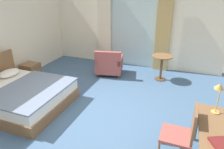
{
  "coord_description": "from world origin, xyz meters",
  "views": [
    {
      "loc": [
        1.83,
        -3.25,
        2.57
      ],
      "look_at": [
        0.41,
        0.44,
        0.86
      ],
      "focal_mm": 32.71,
      "sensor_mm": 36.0,
      "label": 1
    }
  ],
  "objects_px": {
    "desk_chair": "(183,132)",
    "desk_lamp": "(219,90)",
    "bed": "(19,95)",
    "nightstand": "(31,71)",
    "armchair_by_window": "(109,64)",
    "round_cafe_table": "(162,62)",
    "closed_book": "(221,144)",
    "writing_desk": "(219,136)"
  },
  "relations": [
    {
      "from": "bed",
      "to": "round_cafe_table",
      "type": "bearing_deg",
      "value": 42.93
    },
    {
      "from": "closed_book",
      "to": "armchair_by_window",
      "type": "height_order",
      "value": "armchair_by_window"
    },
    {
      "from": "nightstand",
      "to": "desk_lamp",
      "type": "distance_m",
      "value": 5.07
    },
    {
      "from": "round_cafe_table",
      "to": "desk_lamp",
      "type": "bearing_deg",
      "value": -64.81
    },
    {
      "from": "nightstand",
      "to": "armchair_by_window",
      "type": "xyz_separation_m",
      "value": [
        2.09,
        1.12,
        0.1
      ]
    },
    {
      "from": "closed_book",
      "to": "bed",
      "type": "bearing_deg",
      "value": 144.04
    },
    {
      "from": "writing_desk",
      "to": "round_cafe_table",
      "type": "relative_size",
      "value": 1.75
    },
    {
      "from": "desk_lamp",
      "to": "closed_book",
      "type": "xyz_separation_m",
      "value": [
        0.02,
        -0.85,
        -0.33
      ]
    },
    {
      "from": "desk_chair",
      "to": "armchair_by_window",
      "type": "distance_m",
      "value": 3.63
    },
    {
      "from": "bed",
      "to": "nightstand",
      "type": "height_order",
      "value": "bed"
    },
    {
      "from": "bed",
      "to": "nightstand",
      "type": "distance_m",
      "value": 1.56
    },
    {
      "from": "bed",
      "to": "closed_book",
      "type": "relative_size",
      "value": 8.39
    },
    {
      "from": "desk_chair",
      "to": "armchair_by_window",
      "type": "height_order",
      "value": "desk_chair"
    },
    {
      "from": "bed",
      "to": "writing_desk",
      "type": "relative_size",
      "value": 1.59
    },
    {
      "from": "desk_lamp",
      "to": "armchair_by_window",
      "type": "distance_m",
      "value": 3.69
    },
    {
      "from": "desk_lamp",
      "to": "closed_book",
      "type": "relative_size",
      "value": 1.92
    },
    {
      "from": "nightstand",
      "to": "desk_chair",
      "type": "xyz_separation_m",
      "value": [
        4.42,
        -1.66,
        0.28
      ]
    },
    {
      "from": "nightstand",
      "to": "closed_book",
      "type": "height_order",
      "value": "closed_book"
    },
    {
      "from": "armchair_by_window",
      "to": "nightstand",
      "type": "bearing_deg",
      "value": -151.8
    },
    {
      "from": "desk_chair",
      "to": "desk_lamp",
      "type": "xyz_separation_m",
      "value": [
        0.42,
        0.44,
        0.58
      ]
    },
    {
      "from": "desk_lamp",
      "to": "armchair_by_window",
      "type": "relative_size",
      "value": 0.51
    },
    {
      "from": "bed",
      "to": "writing_desk",
      "type": "distance_m",
      "value": 4.1
    },
    {
      "from": "bed",
      "to": "round_cafe_table",
      "type": "distance_m",
      "value": 3.88
    },
    {
      "from": "writing_desk",
      "to": "closed_book",
      "type": "height_order",
      "value": "closed_book"
    },
    {
      "from": "writing_desk",
      "to": "armchair_by_window",
      "type": "distance_m",
      "value": 4.02
    },
    {
      "from": "closed_book",
      "to": "round_cafe_table",
      "type": "distance_m",
      "value": 3.59
    },
    {
      "from": "desk_chair",
      "to": "closed_book",
      "type": "bearing_deg",
      "value": -42.8
    },
    {
      "from": "nightstand",
      "to": "closed_book",
      "type": "xyz_separation_m",
      "value": [
        4.86,
        -2.07,
        0.53
      ]
    },
    {
      "from": "desk_chair",
      "to": "desk_lamp",
      "type": "bearing_deg",
      "value": 46.32
    },
    {
      "from": "nightstand",
      "to": "writing_desk",
      "type": "relative_size",
      "value": 0.36
    },
    {
      "from": "bed",
      "to": "armchair_by_window",
      "type": "height_order",
      "value": "bed"
    },
    {
      "from": "writing_desk",
      "to": "closed_book",
      "type": "distance_m",
      "value": 0.33
    },
    {
      "from": "writing_desk",
      "to": "desk_lamp",
      "type": "distance_m",
      "value": 0.7
    },
    {
      "from": "desk_lamp",
      "to": "closed_book",
      "type": "height_order",
      "value": "desk_lamp"
    },
    {
      "from": "desk_chair",
      "to": "writing_desk",
      "type": "bearing_deg",
      "value": -11.56
    },
    {
      "from": "armchair_by_window",
      "to": "round_cafe_table",
      "type": "bearing_deg",
      "value": 7.0
    },
    {
      "from": "writing_desk",
      "to": "desk_chair",
      "type": "relative_size",
      "value": 1.36
    },
    {
      "from": "writing_desk",
      "to": "desk_chair",
      "type": "xyz_separation_m",
      "value": [
        -0.47,
        0.1,
        -0.14
      ]
    },
    {
      "from": "bed",
      "to": "desk_chair",
      "type": "height_order",
      "value": "bed"
    },
    {
      "from": "armchair_by_window",
      "to": "round_cafe_table",
      "type": "relative_size",
      "value": 1.25
    },
    {
      "from": "nightstand",
      "to": "desk_chair",
      "type": "height_order",
      "value": "desk_chair"
    },
    {
      "from": "nightstand",
      "to": "armchair_by_window",
      "type": "distance_m",
      "value": 2.37
    }
  ]
}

